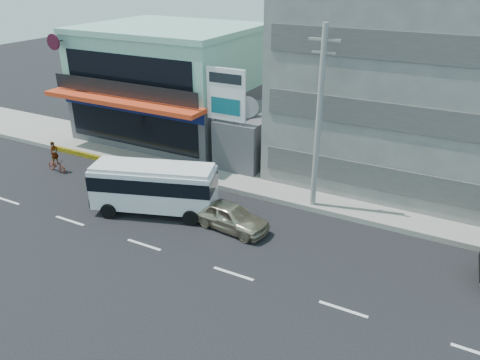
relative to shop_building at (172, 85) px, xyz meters
name	(u,v)px	position (x,y,z in m)	size (l,w,h in m)	color
ground	(144,245)	(8.00, -13.95, -4.00)	(120.00, 120.00, 0.00)	black
sidewalk	(309,188)	(13.00, -4.45, -3.85)	(70.00, 5.00, 0.30)	gray
shop_building	(172,85)	(0.00, 0.00, 0.00)	(12.40, 11.70, 8.00)	#4B4B50
concrete_building	(428,66)	(18.00, 1.05, 3.00)	(16.00, 12.00, 14.00)	gray
gap_structure	(253,137)	(8.00, -1.95, -2.25)	(3.00, 6.00, 3.50)	#4B4B50
satellite_dish	(247,115)	(8.00, -2.95, -0.42)	(1.50, 1.50, 0.15)	slate
billboard	(226,101)	(7.50, -4.75, 0.93)	(2.60, 0.18, 6.90)	gray
utility_pole_near	(319,121)	(14.00, -6.55, 1.15)	(1.60, 0.30, 10.00)	#999993
minibus	(154,185)	(6.49, -10.98, -2.33)	(7.01, 4.15, 2.79)	silver
sedan	(231,216)	(11.00, -10.57, -3.29)	(1.68, 4.17, 1.42)	#BCAF90
motorcycle_rider	(56,162)	(-2.68, -9.56, -3.31)	(1.65, 0.67, 2.07)	maroon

